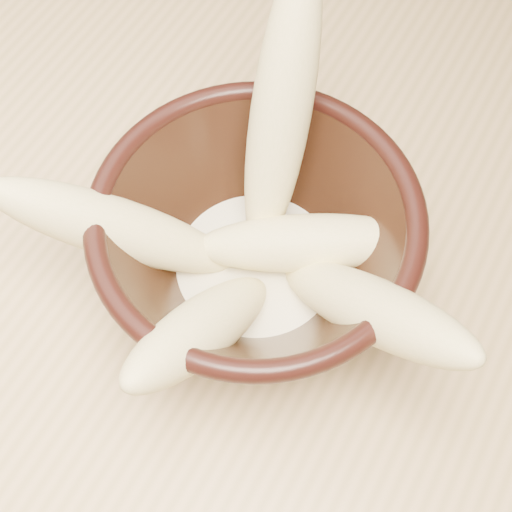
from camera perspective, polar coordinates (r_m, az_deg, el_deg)
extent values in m
plane|color=tan|center=(1.28, -2.15, -13.40)|extent=(4.00, 4.00, 0.00)
cube|color=tan|center=(0.61, -4.45, 3.91)|extent=(1.20, 0.80, 0.04)
cylinder|color=tan|center=(1.30, -16.59, 16.21)|extent=(0.05, 0.05, 0.71)
cylinder|color=black|center=(0.54, 0.00, -2.54)|extent=(0.09, 0.09, 0.01)
cylinder|color=black|center=(0.52, 0.00, -1.51)|extent=(0.09, 0.09, 0.01)
torus|color=black|center=(0.45, 0.00, 3.14)|extent=(0.22, 0.22, 0.01)
cylinder|color=beige|center=(0.51, 0.00, -0.99)|extent=(0.12, 0.12, 0.02)
ellipsoid|color=#D9D080|center=(0.47, 2.01, 11.44)|extent=(0.07, 0.15, 0.19)
ellipsoid|color=#D9D080|center=(0.47, -11.00, 2.19)|extent=(0.17, 0.11, 0.13)
ellipsoid|color=#D9D080|center=(0.44, 9.19, -4.19)|extent=(0.17, 0.09, 0.14)
ellipsoid|color=#D9D080|center=(0.48, 4.03, 1.05)|extent=(0.15, 0.11, 0.05)
ellipsoid|color=#D9D080|center=(0.44, -4.40, -5.90)|extent=(0.06, 0.15, 0.12)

